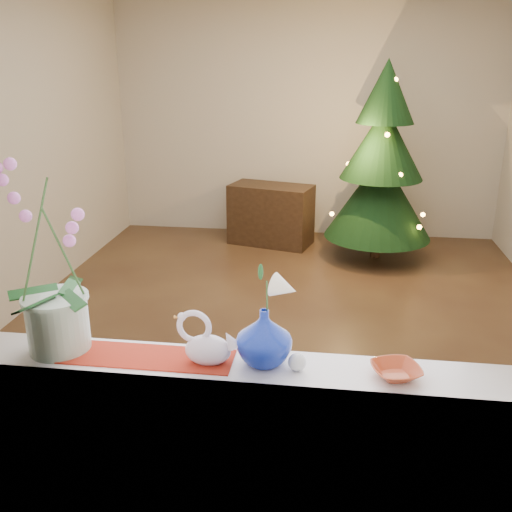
{
  "coord_description": "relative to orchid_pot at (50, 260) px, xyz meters",
  "views": [
    {
      "loc": [
        0.33,
        -4.32,
        2.06
      ],
      "look_at": [
        -0.07,
        -1.4,
        1.03
      ],
      "focal_mm": 40.0,
      "sensor_mm": 36.0,
      "label": 1
    }
  ],
  "objects": [
    {
      "name": "wall_back",
      "position": [
        0.75,
        4.85,
        0.04
      ],
      "size": [
        4.5,
        0.1,
        2.7
      ],
      "primitive_type": "cube",
      "color": "beige",
      "rests_on": "ground"
    },
    {
      "name": "orchid_pot",
      "position": [
        0.0,
        0.0,
        0.0
      ],
      "size": [
        0.36,
        0.36,
        0.78
      ],
      "primitive_type": null,
      "rotation": [
        0.0,
        0.0,
        0.43
      ],
      "color": "silver",
      "rests_on": "windowsill"
    },
    {
      "name": "wall_front",
      "position": [
        0.75,
        -0.15,
        0.04
      ],
      "size": [
        4.5,
        0.1,
        2.7
      ],
      "primitive_type": "cube",
      "color": "beige",
      "rests_on": "ground"
    },
    {
      "name": "xmas_tree",
      "position": [
        1.58,
        4.02,
        -0.28
      ],
      "size": [
        1.13,
        1.13,
        2.06
      ],
      "primitive_type": null,
      "rotation": [
        0.0,
        0.0,
        0.0
      ],
      "color": "black",
      "rests_on": "ground"
    },
    {
      "name": "swan",
      "position": [
        0.63,
        -0.03,
        -0.29
      ],
      "size": [
        0.27,
        0.21,
        0.21
      ],
      "primitive_type": null,
      "rotation": [
        0.0,
        0.0,
        -0.42
      ],
      "color": "silver",
      "rests_on": "windowsill"
    },
    {
      "name": "blue_vase",
      "position": [
        0.84,
        0.0,
        -0.26
      ],
      "size": [
        0.32,
        0.32,
        0.26
      ],
      "primitive_type": "imported",
      "rotation": [
        0.0,
        0.0,
        -0.37
      ],
      "color": "navy",
      "rests_on": "windowsill"
    },
    {
      "name": "amber_dish",
      "position": [
        1.35,
        -0.03,
        -0.37
      ],
      "size": [
        0.2,
        0.2,
        0.04
      ],
      "primitive_type": "imported",
      "rotation": [
        0.0,
        0.0,
        0.32
      ],
      "color": "#A3391B",
      "rests_on": "windowsill"
    },
    {
      "name": "window_apron",
      "position": [
        0.75,
        -0.11,
        -0.87
      ],
      "size": [
        2.2,
        0.08,
        0.88
      ],
      "primitive_type": "cube",
      "color": "white",
      "rests_on": "ground"
    },
    {
      "name": "window_frame",
      "position": [
        0.75,
        -0.12,
        0.39
      ],
      "size": [
        2.22,
        0.06,
        1.6
      ],
      "primitive_type": null,
      "color": "white",
      "rests_on": "windowsill"
    },
    {
      "name": "wall_left",
      "position": [
        -1.5,
        2.35,
        0.04
      ],
      "size": [
        0.1,
        5.0,
        2.7
      ],
      "primitive_type": "cube",
      "color": "beige",
      "rests_on": "ground"
    },
    {
      "name": "ground",
      "position": [
        0.75,
        2.35,
        -1.31
      ],
      "size": [
        5.0,
        5.0,
        0.0
      ],
      "primitive_type": "plane",
      "color": "#3A2417",
      "rests_on": "ground"
    },
    {
      "name": "side_table",
      "position": [
        0.4,
        4.35,
        -0.97
      ],
      "size": [
        1.01,
        0.68,
        0.69
      ],
      "primitive_type": "cube",
      "rotation": [
        0.0,
        0.0,
        -0.26
      ],
      "color": "black",
      "rests_on": "ground"
    },
    {
      "name": "lily",
      "position": [
        0.84,
        0.0,
        -0.03
      ],
      "size": [
        0.15,
        0.08,
        0.2
      ],
      "primitive_type": null,
      "color": "white",
      "rests_on": "blue_vase"
    },
    {
      "name": "runner",
      "position": [
        0.37,
        -0.02,
        -0.39
      ],
      "size": [
        0.7,
        0.2,
        0.01
      ],
      "primitive_type": "cube",
      "color": "maroon",
      "rests_on": "windowsill"
    },
    {
      "name": "paperweight",
      "position": [
        0.98,
        -0.04,
        -0.36
      ],
      "size": [
        0.08,
        0.08,
        0.07
      ],
      "primitive_type": "sphere",
      "rotation": [
        0.0,
        0.0,
        0.23
      ],
      "color": "silver",
      "rests_on": "windowsill"
    },
    {
      "name": "windowsill",
      "position": [
        0.75,
        -0.02,
        -0.41
      ],
      "size": [
        2.2,
        0.26,
        0.04
      ],
      "primitive_type": "cube",
      "color": "white",
      "rests_on": "window_apron"
    }
  ]
}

